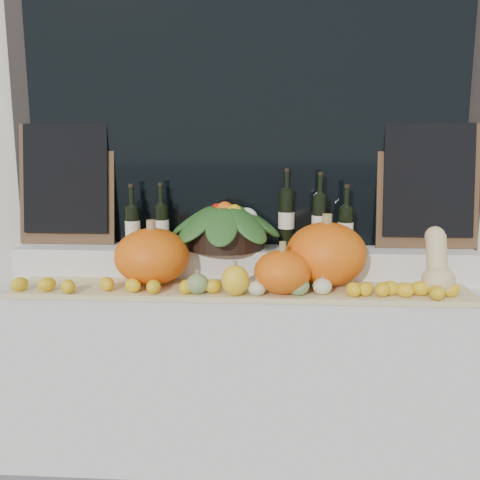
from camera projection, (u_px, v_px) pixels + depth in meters
name	position (u px, v px, depth m)	size (l,w,h in m)	color
storefront_facade	(249.00, 20.00, 3.04)	(7.00, 0.94, 4.50)	beige
display_sill	(241.00, 371.00, 2.67)	(2.30, 0.55, 0.88)	silver
rear_tier	(243.00, 263.00, 2.72)	(2.30, 0.25, 0.16)	silver
straw_bedding	(239.00, 290.00, 2.47)	(2.10, 0.32, 0.03)	tan
pumpkin_left	(152.00, 256.00, 2.51)	(0.35, 0.35, 0.26)	orange
pumpkin_right	(326.00, 254.00, 2.49)	(0.38, 0.38, 0.30)	orange
pumpkin_center	(282.00, 272.00, 2.37)	(0.25, 0.25, 0.19)	orange
butternut_squash	(437.00, 266.00, 2.36)	(0.14, 0.21, 0.29)	#E1C184
decorative_gourds	(252.00, 283.00, 2.34)	(0.64, 0.14, 0.16)	#25591A
lemon_heap	(238.00, 288.00, 2.35)	(2.20, 0.16, 0.06)	yellow
produce_bowl	(225.00, 225.00, 2.68)	(0.60, 0.60, 0.24)	black
wine_bottle_far_left	(133.00, 226.00, 2.70)	(0.08, 0.08, 0.32)	black
wine_bottle_near_left	(162.00, 225.00, 2.71)	(0.08, 0.08, 0.33)	black
wine_bottle_tall	(286.00, 217.00, 2.74)	(0.08, 0.08, 0.39)	black
wine_bottle_near_right	(319.00, 221.00, 2.66)	(0.08, 0.08, 0.38)	black
wine_bottle_far_right	(345.00, 228.00, 2.63)	(0.08, 0.08, 0.32)	black
chalkboard_left	(66.00, 182.00, 2.77)	(0.50, 0.11, 0.62)	#4C331E
chalkboard_right	(428.00, 183.00, 2.65)	(0.50, 0.11, 0.62)	#4C331E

